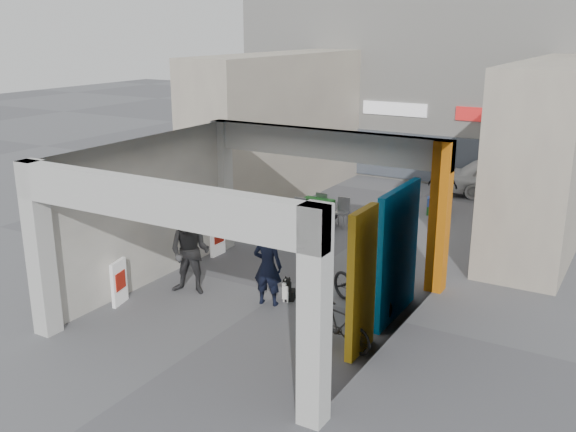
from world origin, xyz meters
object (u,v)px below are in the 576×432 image
Objects in this scene: white_van at (504,178)px; bicycle_front at (362,287)px; cafe_set at (319,216)px; man_crates at (443,186)px; produce_stand at (317,214)px; man_elderly at (382,260)px; bicycle_rear at (340,326)px; border_collie at (288,291)px; man_back_turned at (190,252)px; man_with_dog at (268,266)px.

bicycle_front is at bearing 159.81° from white_van.
cafe_set is 0.78× the size of bicycle_front.
produce_stand is at bearing 56.43° from man_crates.
bicycle_rear is at bearing -96.81° from man_elderly.
bicycle_rear is (1.93, -1.36, 0.20)m from border_collie.
man_back_turned is 13.18m from white_van.
cafe_set is 1.30× the size of produce_stand.
border_collie is 2.39m from man_back_turned.
man_elderly is (1.69, 1.28, 0.62)m from border_collie.
man_with_dog is 2.58m from man_elderly.
border_collie is at bearing 69.00° from bicycle_rear.
man_back_turned reaches higher than produce_stand.
man_back_turned is at bearing -91.63° from cafe_set.
border_collie is 2.37m from bicycle_rear.
cafe_set is 4.49m from man_crates.
man_back_turned is 4.33m from man_elderly.
man_with_dog is 2.48m from bicycle_rear.
border_collie is 11.95m from white_van.
border_collie is 0.35× the size of man_crates.
produce_stand is 0.66× the size of man_with_dog.
man_back_turned is 9.96m from man_crates.
cafe_set is 5.44m from man_elderly.
cafe_set is at bearing -54.33° from produce_stand.
bicycle_front reaches higher than produce_stand.
produce_stand reaches higher than border_collie.
man_elderly is (1.99, 1.65, -0.02)m from man_with_dog.
produce_stand is 1.95× the size of border_collie.
man_back_turned is at bearing 133.92° from bicycle_front.
bicycle_rear is at bearing 161.62° from white_van.
cafe_set is at bearing 120.61° from man_elderly.
bicycle_front is (3.76, -5.03, 0.20)m from produce_stand.
bicycle_front is at bearing -61.79° from produce_stand.
man_back_turned is 1.16× the size of man_crates.
produce_stand is at bearing 89.81° from border_collie.
bicycle_front is at bearing 24.93° from bicycle_rear.
white_van is at bearing 76.04° from man_elderly.
produce_stand is at bearing 128.34° from white_van.
border_collie is 0.35× the size of man_elderly.
man_elderly reaches higher than cafe_set.
man_with_dog is 1.03× the size of man_elderly.
white_van is at bearing 47.66° from produce_stand.
man_elderly is 10.49m from white_van.
bicycle_rear is at bearing -67.56° from produce_stand.
produce_stand is 6.28m from bicycle_front.
bicycle_front is (-0.10, -0.85, -0.35)m from man_elderly.
man_back_turned is at bearing 143.57° from white_van.
cafe_set is at bearing 44.70° from bicycle_rear.
man_back_turned reaches higher than bicycle_rear.
border_collie is 0.41× the size of bicycle_rear.
man_crates is (1.02, 9.18, -0.02)m from man_with_dog.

